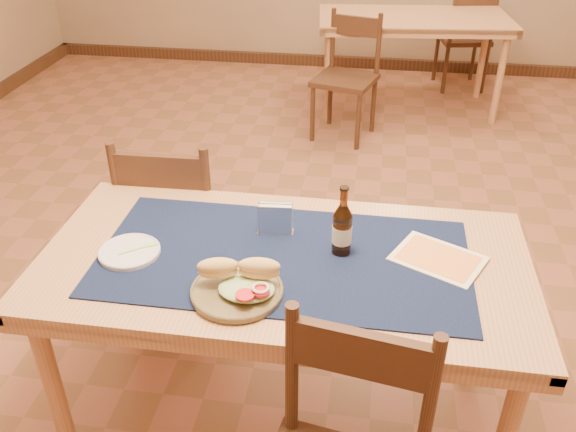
# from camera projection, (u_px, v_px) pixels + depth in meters

# --- Properties ---
(main_table) EXTENTS (1.60, 0.80, 0.75)m
(main_table) POSITION_uv_depth(u_px,v_px,m) (284.00, 278.00, 2.03)
(main_table) COLOR tan
(main_table) RESTS_ON ground
(placemat) EXTENTS (1.20, 0.60, 0.01)m
(placemat) POSITION_uv_depth(u_px,v_px,m) (283.00, 257.00, 1.99)
(placemat) COLOR #101C3D
(placemat) RESTS_ON main_table
(baseboard) EXTENTS (6.00, 7.00, 0.10)m
(baseboard) POSITION_uv_depth(u_px,v_px,m) (309.00, 279.00, 3.03)
(baseboard) COLOR #3F2716
(baseboard) RESTS_ON ground
(back_table) EXTENTS (1.52, 0.88, 0.75)m
(back_table) POSITION_uv_depth(u_px,v_px,m) (413.00, 27.00, 4.71)
(back_table) COLOR tan
(back_table) RESTS_ON ground
(chair_main_far) EXTENTS (0.44, 0.44, 0.93)m
(chair_main_far) POSITION_uv_depth(u_px,v_px,m) (178.00, 223.00, 2.66)
(chair_main_far) COLOR #3F2716
(chair_main_far) RESTS_ON ground
(chair_back_near) EXTENTS (0.50, 0.50, 0.88)m
(chair_back_near) POSITION_uv_depth(u_px,v_px,m) (347.00, 75.00, 4.39)
(chair_back_near) COLOR #3F2716
(chair_back_near) RESTS_ON ground
(chair_back_far) EXTENTS (0.47, 0.47, 0.87)m
(chair_back_far) POSITION_uv_depth(u_px,v_px,m) (465.00, 37.00, 5.24)
(chair_back_far) COLOR #3F2716
(chair_back_far) RESTS_ON ground
(sandwich_plate) EXTENTS (0.28, 0.28, 0.11)m
(sandwich_plate) POSITION_uv_depth(u_px,v_px,m) (240.00, 285.00, 1.81)
(sandwich_plate) COLOR brown
(sandwich_plate) RESTS_ON placemat
(side_plate) EXTENTS (0.20, 0.20, 0.02)m
(side_plate) POSITION_uv_depth(u_px,v_px,m) (129.00, 251.00, 1.99)
(side_plate) COLOR silver
(side_plate) RESTS_ON placemat
(fork) EXTENTS (0.11, 0.09, 0.00)m
(fork) POSITION_uv_depth(u_px,v_px,m) (141.00, 248.00, 2.00)
(fork) COLOR #90D575
(fork) RESTS_ON side_plate
(beer_bottle) EXTENTS (0.06, 0.06, 0.24)m
(beer_bottle) POSITION_uv_depth(u_px,v_px,m) (342.00, 229.00, 1.96)
(beer_bottle) COLOR #44240C
(beer_bottle) RESTS_ON placemat
(napkin_holder) EXTENTS (0.13, 0.05, 0.11)m
(napkin_holder) POSITION_uv_depth(u_px,v_px,m) (275.00, 219.00, 2.08)
(napkin_holder) COLOR silver
(napkin_holder) RESTS_ON placemat
(menu_card) EXTENTS (0.34, 0.30, 0.01)m
(menu_card) POSITION_uv_depth(u_px,v_px,m) (438.00, 258.00, 1.97)
(menu_card) COLOR #F4E5B8
(menu_card) RESTS_ON placemat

